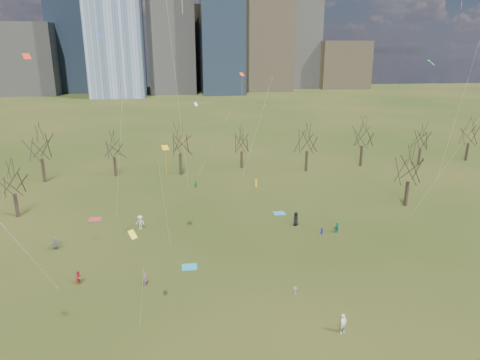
{
  "coord_description": "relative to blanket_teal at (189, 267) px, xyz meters",
  "views": [
    {
      "loc": [
        -7.51,
        -37.9,
        22.27
      ],
      "look_at": [
        0.0,
        12.0,
        7.0
      ],
      "focal_mm": 32.0,
      "sensor_mm": 36.0,
      "label": 1
    }
  ],
  "objects": [
    {
      "name": "person_6",
      "position": [
        14.43,
        9.42,
        0.93
      ],
      "size": [
        1.11,
        1.02,
        1.9
      ],
      "primitive_type": "imported",
      "rotation": [
        0.0,
        0.0,
        3.73
      ],
      "color": "black",
      "rests_on": "ground"
    },
    {
      "name": "blanket_crimson",
      "position": [
        -12.41,
        15.67,
        0.0
      ],
      "size": [
        1.6,
        1.5,
        0.03
      ],
      "primitive_type": "cube",
      "color": "#B52441",
      "rests_on": "ground"
    },
    {
      "name": "kites_airborne",
      "position": [
        5.96,
        11.3,
        14.53
      ],
      "size": [
        71.91,
        48.09,
        31.93
      ],
      "color": "orange",
      "rests_on": "ground"
    },
    {
      "name": "person_8",
      "position": [
        16.84,
        6.0,
        0.48
      ],
      "size": [
        0.61,
        0.6,
        0.99
      ],
      "primitive_type": "imported",
      "rotation": [
        0.0,
        0.0,
        5.53
      ],
      "color": "#2932B2",
      "rests_on": "ground"
    },
    {
      "name": "person_13",
      "position": [
        2.07,
        27.83,
        0.8
      ],
      "size": [
        0.65,
        0.71,
        1.62
      ],
      "primitive_type": "imported",
      "rotation": [
        0.0,
        0.0,
        2.16
      ],
      "color": "#197243",
      "rests_on": "ground"
    },
    {
      "name": "person_7",
      "position": [
        -4.48,
        -3.29,
        0.72
      ],
      "size": [
        0.46,
        0.6,
        1.46
      ],
      "primitive_type": "imported",
      "rotation": [
        0.0,
        0.0,
        4.94
      ],
      "color": "#82478E",
      "rests_on": "ground"
    },
    {
      "name": "person_5",
      "position": [
        18.97,
        6.44,
        0.7
      ],
      "size": [
        1.37,
        1.02,
        1.43
      ],
      "primitive_type": "imported",
      "rotation": [
        0.0,
        0.0,
        3.66
      ],
      "color": "#197455",
      "rests_on": "ground"
    },
    {
      "name": "ground",
      "position": [
        6.75,
        -3.69,
        -0.01
      ],
      "size": [
        500.0,
        500.0,
        0.0
      ],
      "primitive_type": "plane",
      "color": "black",
      "rests_on": "ground"
    },
    {
      "name": "downtown_skyline",
      "position": [
        4.32,
        206.95,
        38.99
      ],
      "size": [
        212.5,
        78.0,
        118.0
      ],
      "color": "slate",
      "rests_on": "ground"
    },
    {
      "name": "person_11",
      "position": [
        -15.27,
        6.51,
        0.76
      ],
      "size": [
        1.49,
        1.07,
        1.55
      ],
      "primitive_type": "imported",
      "rotation": [
        0.0,
        0.0,
        0.47
      ],
      "color": "slate",
      "rests_on": "ground"
    },
    {
      "name": "person_3",
      "position": [
        9.61,
        -7.3,
        0.51
      ],
      "size": [
        0.5,
        0.73,
        1.05
      ],
      "primitive_type": "imported",
      "rotation": [
        0.0,
        0.0,
        1.73
      ],
      "color": "slate",
      "rests_on": "ground"
    },
    {
      "name": "person_9",
      "position": [
        -5.95,
        11.26,
        0.92
      ],
      "size": [
        1.38,
        1.08,
        1.88
      ],
      "primitive_type": "imported",
      "rotation": [
        0.0,
        0.0,
        5.92
      ],
      "color": "beige",
      "rests_on": "ground"
    },
    {
      "name": "person_2",
      "position": [
        -10.94,
        -1.91,
        0.72
      ],
      "size": [
        0.89,
        0.91,
        1.48
      ],
      "primitive_type": "imported",
      "rotation": [
        0.0,
        0.0,
        0.86
      ],
      "color": "#AB1826",
      "rests_on": "ground"
    },
    {
      "name": "blanket_navy",
      "position": [
        13.29,
        14.09,
        0.0
      ],
      "size": [
        1.6,
        1.5,
        0.03
      ],
      "primitive_type": "cube",
      "color": "#2973C2",
      "rests_on": "ground"
    },
    {
      "name": "person_12",
      "position": [
        12.19,
        26.26,
        0.75
      ],
      "size": [
        0.56,
        0.8,
        1.54
      ],
      "primitive_type": "imported",
      "rotation": [
        0.0,
        0.0,
        1.67
      ],
      "color": "yellow",
      "rests_on": "ground"
    },
    {
      "name": "blanket_teal",
      "position": [
        0.0,
        0.0,
        0.0
      ],
      "size": [
        1.6,
        1.5,
        0.03
      ],
      "primitive_type": "cube",
      "color": "teal",
      "rests_on": "ground"
    },
    {
      "name": "person_1",
      "position": [
        12.09,
        -13.12,
        0.85
      ],
      "size": [
        0.74,
        0.63,
        1.73
      ],
      "primitive_type": "imported",
      "rotation": [
        0.0,
        0.0,
        0.41
      ],
      "color": "silver",
      "rests_on": "ground"
    },
    {
      "name": "bare_tree_row",
      "position": [
        6.66,
        33.53,
        6.1
      ],
      "size": [
        113.04,
        29.8,
        9.5
      ],
      "color": "black",
      "rests_on": "ground"
    }
  ]
}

